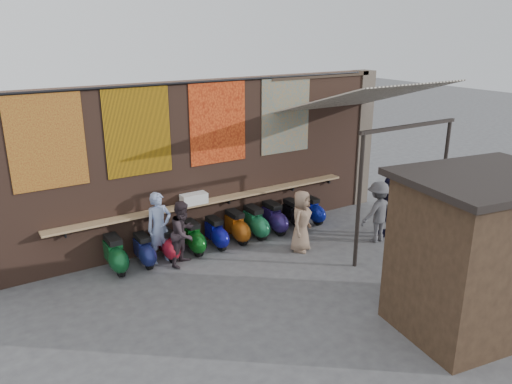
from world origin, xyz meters
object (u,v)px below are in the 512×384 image
scooter_stool_0 (115,255)px  shopper_tan (301,221)px  scooter_stool_3 (193,238)px  diner_right (184,233)px  scooter_stool_4 (216,233)px  market_stall (478,257)px  scooter_stool_6 (255,223)px  shopper_grey (378,212)px  diner_left (159,228)px  scooter_stool_7 (274,218)px  scooter_stool_8 (294,214)px  shopper_navy (388,206)px  shelf_box (194,199)px  scooter_stool_2 (168,245)px  scooter_stool_1 (144,251)px  scooter_stool_9 (312,210)px  scooter_stool_5 (237,227)px

scooter_stool_0 → shopper_tan: shopper_tan is taller
scooter_stool_3 → diner_right: 0.71m
scooter_stool_4 → market_stall: (2.27, -5.48, 1.01)m
scooter_stool_6 → market_stall: market_stall is taller
shopper_grey → diner_left: bearing=-21.3°
scooter_stool_6 → scooter_stool_7: size_ratio=1.00×
scooter_stool_7 → diner_left: 3.20m
scooter_stool_0 → scooter_stool_3: (1.87, -0.02, -0.02)m
scooter_stool_8 → diner_right: size_ratio=0.52×
scooter_stool_6 → shopper_navy: size_ratio=0.53×
shelf_box → scooter_stool_8: shelf_box is taller
scooter_stool_2 → scooter_stool_3: scooter_stool_3 is taller
scooter_stool_1 → scooter_stool_9: size_ratio=1.02×
scooter_stool_4 → scooter_stool_7: (1.73, 0.02, 0.03)m
diner_left → shopper_grey: bearing=-25.2°
diner_left → shopper_navy: (5.55, -1.71, -0.04)m
scooter_stool_4 → shopper_tan: (1.66, -1.24, 0.39)m
scooter_stool_4 → scooter_stool_2: bearing=178.8°
shelf_box → shopper_tan: shopper_tan is taller
scooter_stool_0 → shopper_grey: bearing=-17.0°
scooter_stool_7 → shopper_tan: shopper_tan is taller
scooter_stool_6 → scooter_stool_8: size_ratio=1.07×
scooter_stool_0 → diner_right: diner_right is taller
scooter_stool_1 → diner_left: bearing=2.0°
scooter_stool_0 → diner_left: size_ratio=0.51×
scooter_stool_0 → scooter_stool_9: 5.52m
scooter_stool_0 → scooter_stool_7: (4.22, -0.02, -0.00)m
scooter_stool_7 → shopper_tan: size_ratio=0.56×
scooter_stool_8 → market_stall: (-0.12, -5.51, 1.00)m
scooter_stool_3 → scooter_stool_7: size_ratio=0.96×
scooter_stool_1 → scooter_stool_3: size_ratio=0.94×
scooter_stool_5 → market_stall: market_stall is taller
scooter_stool_5 → diner_right: bearing=-164.9°
shelf_box → shopper_grey: bearing=-27.8°
scooter_stool_2 → scooter_stool_4: 1.26m
scooter_stool_0 → shopper_tan: size_ratio=0.56×
shopper_tan → scooter_stool_6: bearing=81.0°
shopper_grey → shelf_box: bearing=-29.2°
scooter_stool_8 → shopper_grey: shopper_grey is taller
scooter_stool_7 → shopper_grey: (1.89, -1.84, 0.38)m
scooter_stool_5 → diner_right: diner_right is taller
scooter_stool_6 → shopper_tan: (0.51, -1.26, 0.36)m
scooter_stool_1 → scooter_stool_9: 4.88m
diner_right → scooter_stool_1: bearing=118.4°
scooter_stool_4 → shopper_tan: 2.11m
scooter_stool_0 → scooter_stool_4: scooter_stool_0 is taller
diner_left → scooter_stool_1: bearing=176.7°
scooter_stool_6 → diner_left: size_ratio=0.51×
shopper_grey → scooter_stool_1: bearing=-19.8°
scooter_stool_2 → scooter_stool_6: 2.40m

